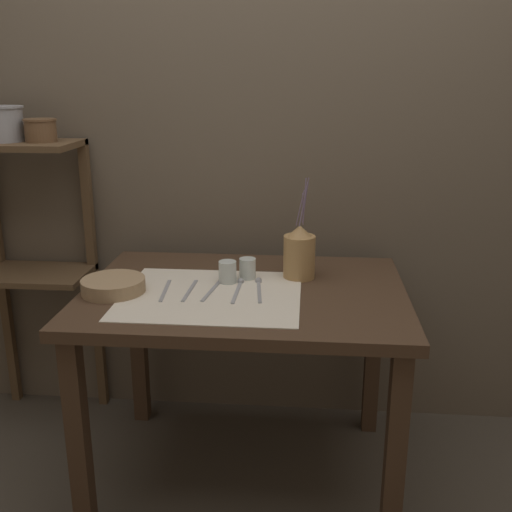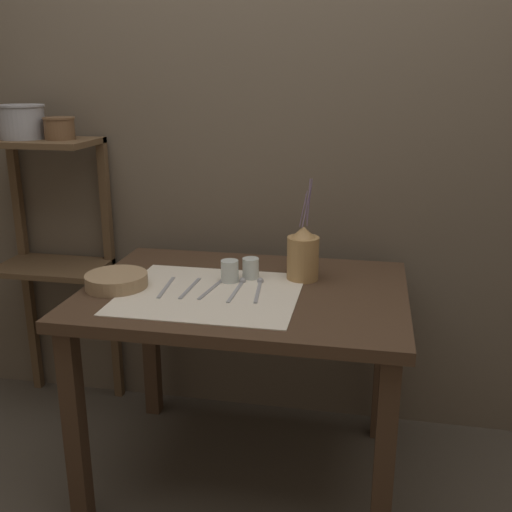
% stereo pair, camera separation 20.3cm
% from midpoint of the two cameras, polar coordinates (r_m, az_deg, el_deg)
% --- Properties ---
extents(ground_plane, '(12.00, 12.00, 0.00)m').
position_cam_midpoint_polar(ground_plane, '(2.44, 1.55, -19.94)').
color(ground_plane, '#473F35').
extents(stone_wall_back, '(7.00, 0.06, 2.40)m').
position_cam_midpoint_polar(stone_wall_back, '(2.48, 3.80, 10.81)').
color(stone_wall_back, brown).
rests_on(stone_wall_back, ground_plane).
extents(wooden_table, '(1.11, 0.82, 0.75)m').
position_cam_midpoint_polar(wooden_table, '(2.11, 1.69, -5.76)').
color(wooden_table, '#422D1E').
rests_on(wooden_table, ground_plane).
extents(wooden_shelf_unit, '(0.45, 0.29, 1.21)m').
position_cam_midpoint_polar(wooden_shelf_unit, '(2.68, -16.71, 2.42)').
color(wooden_shelf_unit, brown).
rests_on(wooden_shelf_unit, ground_plane).
extents(linen_cloth, '(0.60, 0.52, 0.00)m').
position_cam_midpoint_polar(linen_cloth, '(2.03, -1.56, -3.62)').
color(linen_cloth, beige).
rests_on(linen_cloth, wooden_table).
extents(pitcher_with_flowers, '(0.11, 0.11, 0.37)m').
position_cam_midpoint_polar(pitcher_with_flowers, '(2.16, 7.20, 0.07)').
color(pitcher_with_flowers, '#A87F4C').
rests_on(pitcher_with_flowers, wooden_table).
extents(wooden_bowl, '(0.22, 0.22, 0.05)m').
position_cam_midpoint_polar(wooden_bowl, '(2.11, -10.49, -2.38)').
color(wooden_bowl, '#9E7F5B').
rests_on(wooden_bowl, wooden_table).
extents(glass_tumbler_near, '(0.06, 0.06, 0.08)m').
position_cam_midpoint_polar(glass_tumbler_near, '(2.12, 0.21, -1.48)').
color(glass_tumbler_near, silver).
rests_on(glass_tumbler_near, wooden_table).
extents(glass_tumbler_far, '(0.06, 0.06, 0.07)m').
position_cam_midpoint_polar(glass_tumbler_far, '(2.16, 2.28, -1.21)').
color(glass_tumbler_far, silver).
rests_on(glass_tumbler_far, wooden_table).
extents(fork_inner, '(0.03, 0.21, 0.00)m').
position_cam_midpoint_polar(fork_inner, '(2.08, -5.81, -3.03)').
color(fork_inner, '#939399').
rests_on(fork_inner, wooden_table).
extents(fork_outer, '(0.02, 0.21, 0.00)m').
position_cam_midpoint_polar(fork_outer, '(2.07, -3.52, -3.12)').
color(fork_outer, '#939399').
rests_on(fork_outer, wooden_table).
extents(knife_center, '(0.04, 0.21, 0.00)m').
position_cam_midpoint_polar(knife_center, '(2.06, -1.46, -3.20)').
color(knife_center, '#939399').
rests_on(knife_center, wooden_table).
extents(spoon_outer, '(0.02, 0.22, 0.02)m').
position_cam_midpoint_polar(spoon_outer, '(2.09, 1.22, -2.84)').
color(spoon_outer, '#939399').
rests_on(spoon_outer, wooden_table).
extents(spoon_inner, '(0.04, 0.22, 0.02)m').
position_cam_midpoint_polar(spoon_inner, '(2.09, 3.11, -2.86)').
color(spoon_inner, '#939399').
rests_on(spoon_inner, wooden_table).
extents(metal_pot_large, '(0.19, 0.19, 0.14)m').
position_cam_midpoint_polar(metal_pot_large, '(2.60, -19.33, 12.05)').
color(metal_pot_large, '#939399').
rests_on(metal_pot_large, wooden_shelf_unit).
extents(metal_pot_small, '(0.13, 0.13, 0.09)m').
position_cam_midpoint_polar(metal_pot_small, '(2.53, -16.03, 11.67)').
color(metal_pot_small, brown).
rests_on(metal_pot_small, wooden_shelf_unit).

